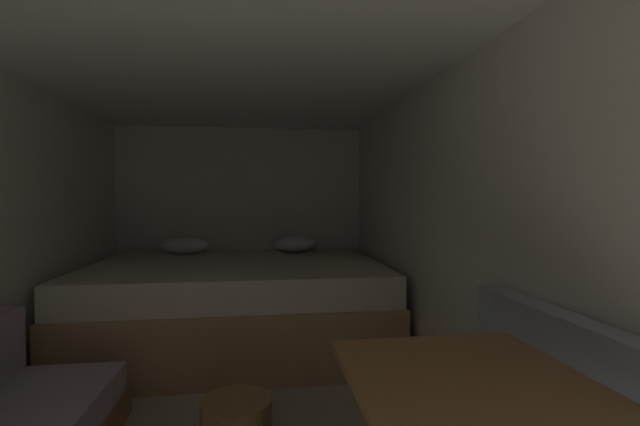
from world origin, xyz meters
name	(u,v)px	position (x,y,z in m)	size (l,w,h in m)	color
wall_back	(242,223)	(0.00, 4.01, 1.00)	(2.64, 0.05, 2.01)	silver
wall_right	(463,245)	(1.29, 1.62, 1.00)	(0.05, 4.75, 2.01)	silver
ceiling_slab	(222,44)	(0.00, 1.62, 2.03)	(2.64, 4.75, 0.05)	white
bed	(238,304)	(0.00, 3.08, 0.36)	(2.42, 1.74, 0.88)	tan
dinette_table	(463,411)	(0.75, 0.53, 0.65)	(0.66, 0.64, 0.76)	olive
wicker_basket	(236,423)	(0.06, 1.56, 0.12)	(0.36, 0.36, 0.25)	olive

